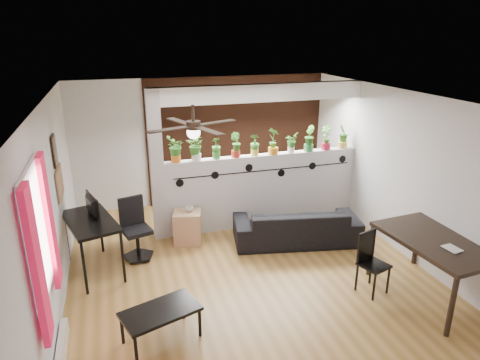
# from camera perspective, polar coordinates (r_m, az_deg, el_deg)

# --- Properties ---
(room_shell) EXTENTS (6.30, 7.10, 2.90)m
(room_shell) POSITION_cam_1_polar(r_m,az_deg,el_deg) (6.11, 0.94, -1.32)
(room_shell) COLOR olive
(room_shell) RESTS_ON ground
(partition_wall) EXTENTS (3.60, 0.18, 1.35)m
(partition_wall) POSITION_cam_1_polar(r_m,az_deg,el_deg) (7.91, 3.11, -1.30)
(partition_wall) COLOR #BCBCC1
(partition_wall) RESTS_ON ground
(ceiling_header) EXTENTS (3.60, 0.18, 0.30)m
(ceiling_header) POSITION_cam_1_polar(r_m,az_deg,el_deg) (7.47, 3.36, 11.55)
(ceiling_header) COLOR white
(ceiling_header) RESTS_ON room_shell
(pier_column) EXTENTS (0.22, 0.20, 2.60)m
(pier_column) POSITION_cam_1_polar(r_m,az_deg,el_deg) (7.30, -11.05, 1.77)
(pier_column) COLOR #BCBCC1
(pier_column) RESTS_ON ground
(brick_panel) EXTENTS (3.90, 0.05, 2.60)m
(brick_panel) POSITION_cam_1_polar(r_m,az_deg,el_deg) (9.06, -0.00, 5.54)
(brick_panel) COLOR brown
(brick_panel) RESTS_ON ground
(vine_decal) EXTENTS (3.31, 0.01, 0.30)m
(vine_decal) POSITION_cam_1_polar(r_m,az_deg,el_deg) (7.69, 3.40, 1.28)
(vine_decal) COLOR black
(vine_decal) RESTS_ON partition_wall
(window_assembly) EXTENTS (0.09, 1.30, 1.55)m
(window_assembly) POSITION_cam_1_polar(r_m,az_deg,el_deg) (4.73, -25.11, -6.90)
(window_assembly) COLOR white
(window_assembly) RESTS_ON room_shell
(baseboard_heater) EXTENTS (0.08, 1.00, 0.18)m
(baseboard_heater) POSITION_cam_1_polar(r_m,az_deg,el_deg) (5.47, -22.70, -20.40)
(baseboard_heater) COLOR silver
(baseboard_heater) RESTS_ON ground
(corkboard) EXTENTS (0.03, 0.60, 0.45)m
(corkboard) POSITION_cam_1_polar(r_m,az_deg,el_deg) (6.78, -22.91, -0.35)
(corkboard) COLOR #936747
(corkboard) RESTS_ON room_shell
(framed_art) EXTENTS (0.03, 0.34, 0.44)m
(framed_art) POSITION_cam_1_polar(r_m,az_deg,el_deg) (6.59, -23.53, 3.60)
(framed_art) COLOR #8C7259
(framed_art) RESTS_ON room_shell
(ceiling_fan) EXTENTS (1.19, 1.19, 0.43)m
(ceiling_fan) POSITION_cam_1_polar(r_m,az_deg,el_deg) (5.36, -6.23, 6.91)
(ceiling_fan) COLOR black
(ceiling_fan) RESTS_ON room_shell
(potted_plant_0) EXTENTS (0.26, 0.28, 0.45)m
(potted_plant_0) POSITION_cam_1_polar(r_m,az_deg,el_deg) (7.26, -8.60, 4.18)
(potted_plant_0) COLOR orange
(potted_plant_0) RESTS_ON partition_wall
(potted_plant_1) EXTENTS (0.29, 0.27, 0.45)m
(potted_plant_1) POSITION_cam_1_polar(r_m,az_deg,el_deg) (7.31, -5.88, 4.40)
(potted_plant_1) COLOR silver
(potted_plant_1) RESTS_ON partition_wall
(potted_plant_2) EXTENTS (0.22, 0.20, 0.38)m
(potted_plant_2) POSITION_cam_1_polar(r_m,az_deg,el_deg) (7.39, -3.20, 4.38)
(potted_plant_2) COLOR #3F9034
(potted_plant_2) RESTS_ON partition_wall
(potted_plant_3) EXTENTS (0.27, 0.28, 0.44)m
(potted_plant_3) POSITION_cam_1_polar(r_m,az_deg,el_deg) (7.48, -0.58, 4.79)
(potted_plant_3) COLOR #AF291C
(potted_plant_3) RESTS_ON partition_wall
(potted_plant_4) EXTENTS (0.23, 0.21, 0.39)m
(potted_plant_4) POSITION_cam_1_polar(r_m,az_deg,el_deg) (7.58, 1.98, 4.81)
(potted_plant_4) COLOR gold
(potted_plant_4) RESTS_ON partition_wall
(potted_plant_5) EXTENTS (0.30, 0.33, 0.49)m
(potted_plant_5) POSITION_cam_1_polar(r_m,az_deg,el_deg) (7.69, 4.47, 5.35)
(potted_plant_5) COLOR orange
(potted_plant_5) RESTS_ON partition_wall
(potted_plant_6) EXTENTS (0.23, 0.22, 0.37)m
(potted_plant_6) POSITION_cam_1_polar(r_m,az_deg,el_deg) (7.84, 6.86, 5.07)
(potted_plant_6) COLOR silver
(potted_plant_6) RESTS_ON partition_wall
(potted_plant_7) EXTENTS (0.27, 0.30, 0.47)m
(potted_plant_7) POSITION_cam_1_polar(r_m,az_deg,el_deg) (7.97, 9.20, 5.60)
(potted_plant_7) COLOR #2E7F3B
(potted_plant_7) RESTS_ON partition_wall
(potted_plant_8) EXTENTS (0.30, 0.31, 0.46)m
(potted_plant_8) POSITION_cam_1_polar(r_m,az_deg,el_deg) (8.13, 11.44, 5.68)
(potted_plant_8) COLOR #BB1D38
(potted_plant_8) RESTS_ON partition_wall
(potted_plant_9) EXTENTS (0.30, 0.30, 0.46)m
(potted_plant_9) POSITION_cam_1_polar(r_m,az_deg,el_deg) (8.30, 13.59, 5.80)
(potted_plant_9) COLOR #E2BD4F
(potted_plant_9) RESTS_ON partition_wall
(sofa) EXTENTS (2.13, 1.17, 0.59)m
(sofa) POSITION_cam_1_polar(r_m,az_deg,el_deg) (7.43, 7.53, -6.05)
(sofa) COLOR black
(sofa) RESTS_ON ground
(cube_shelf) EXTENTS (0.54, 0.51, 0.56)m
(cube_shelf) POSITION_cam_1_polar(r_m,az_deg,el_deg) (7.41, -7.01, -6.23)
(cube_shelf) COLOR #A87B59
(cube_shelf) RESTS_ON ground
(cup) EXTENTS (0.14, 0.14, 0.10)m
(cup) POSITION_cam_1_polar(r_m,az_deg,el_deg) (7.28, -6.73, -3.84)
(cup) COLOR gray
(cup) RESTS_ON cube_shelf
(computer_desk) EXTENTS (0.92, 1.30, 0.85)m
(computer_desk) POSITION_cam_1_polar(r_m,az_deg,el_deg) (6.65, -19.32, -5.66)
(computer_desk) COLOR black
(computer_desk) RESTS_ON ground
(monitor) EXTENTS (0.31, 0.14, 0.18)m
(monitor) POSITION_cam_1_polar(r_m,az_deg,el_deg) (6.73, -19.45, -3.83)
(monitor) COLOR black
(monitor) RESTS_ON computer_desk
(office_chair) EXTENTS (0.51, 0.51, 0.98)m
(office_chair) POSITION_cam_1_polar(r_m,az_deg,el_deg) (7.01, -13.74, -6.82)
(office_chair) COLOR black
(office_chair) RESTS_ON ground
(dining_table) EXTENTS (1.08, 1.63, 0.85)m
(dining_table) POSITION_cam_1_polar(r_m,az_deg,el_deg) (6.30, 24.64, -7.90)
(dining_table) COLOR black
(dining_table) RESTS_ON ground
(book) EXTENTS (0.18, 0.23, 0.02)m
(book) POSITION_cam_1_polar(r_m,az_deg,el_deg) (6.00, 25.91, -8.39)
(book) COLOR gray
(book) RESTS_ON dining_table
(folding_chair) EXTENTS (0.45, 0.45, 0.88)m
(folding_chair) POSITION_cam_1_polar(r_m,az_deg,el_deg) (6.23, 16.93, -9.73)
(folding_chair) COLOR black
(folding_chair) RESTS_ON ground
(coffee_table) EXTENTS (0.99, 0.74, 0.41)m
(coffee_table) POSITION_cam_1_polar(r_m,az_deg,el_deg) (5.25, -10.55, -17.06)
(coffee_table) COLOR black
(coffee_table) RESTS_ON ground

